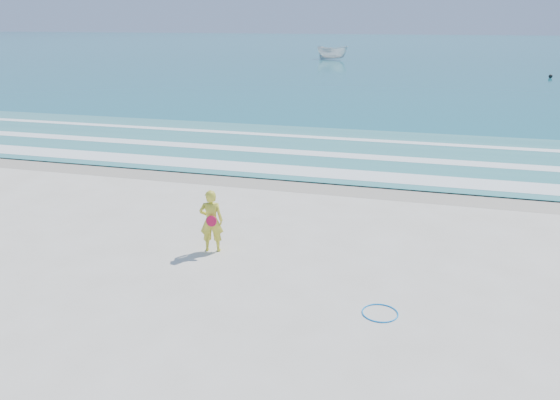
# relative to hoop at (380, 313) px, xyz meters

# --- Properties ---
(ground) EXTENTS (400.00, 400.00, 0.00)m
(ground) POSITION_rel_hoop_xyz_m (-3.20, -0.59, -0.01)
(ground) COLOR silver
(ground) RESTS_ON ground
(wet_sand) EXTENTS (400.00, 2.40, 0.00)m
(wet_sand) POSITION_rel_hoop_xyz_m (-3.20, 8.41, -0.01)
(wet_sand) COLOR #B2A893
(wet_sand) RESTS_ON ground
(ocean) EXTENTS (400.00, 190.00, 0.04)m
(ocean) POSITION_rel_hoop_xyz_m (-3.20, 104.41, 0.01)
(ocean) COLOR #19727F
(ocean) RESTS_ON ground
(shallow) EXTENTS (400.00, 10.00, 0.01)m
(shallow) POSITION_rel_hoop_xyz_m (-3.20, 13.41, 0.03)
(shallow) COLOR #59B7AD
(shallow) RESTS_ON ocean
(foam_near) EXTENTS (400.00, 1.40, 0.01)m
(foam_near) POSITION_rel_hoop_xyz_m (-3.20, 9.71, 0.04)
(foam_near) COLOR white
(foam_near) RESTS_ON shallow
(foam_mid) EXTENTS (400.00, 0.90, 0.01)m
(foam_mid) POSITION_rel_hoop_xyz_m (-3.20, 12.61, 0.04)
(foam_mid) COLOR white
(foam_mid) RESTS_ON shallow
(foam_far) EXTENTS (400.00, 0.60, 0.01)m
(foam_far) POSITION_rel_hoop_xyz_m (-3.20, 15.91, 0.04)
(foam_far) COLOR white
(foam_far) RESTS_ON shallow
(hoop) EXTENTS (0.84, 0.84, 0.03)m
(hoop) POSITION_rel_hoop_xyz_m (0.00, 0.00, 0.00)
(hoop) COLOR #0D8BED
(hoop) RESTS_ON ground
(boat) EXTENTS (5.31, 3.71, 1.92)m
(boat) POSITION_rel_hoop_xyz_m (-13.55, 68.45, 0.99)
(boat) COLOR silver
(boat) RESTS_ON ocean
(buoy) EXTENTS (0.37, 0.37, 0.37)m
(buoy) POSITION_rel_hoop_xyz_m (11.41, 49.21, 0.21)
(buoy) COLOR black
(buoy) RESTS_ON ocean
(woman) EXTENTS (0.66, 0.51, 1.59)m
(woman) POSITION_rel_hoop_xyz_m (-4.36, 1.98, 0.78)
(woman) COLOR gold
(woman) RESTS_ON ground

